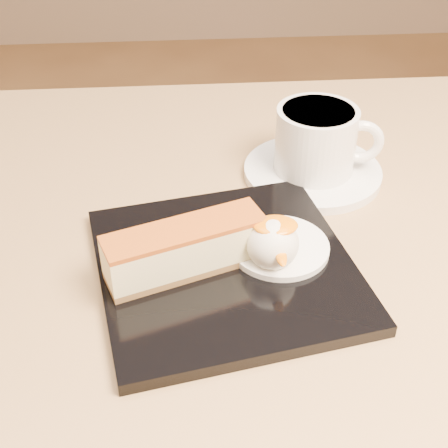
{
  "coord_description": "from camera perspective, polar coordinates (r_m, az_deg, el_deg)",
  "views": [
    {
      "loc": [
        -0.02,
        -0.42,
        1.09
      ],
      "look_at": [
        0.01,
        0.02,
        0.76
      ],
      "focal_mm": 50.0,
      "sensor_mm": 36.0,
      "label": 1
    }
  ],
  "objects": [
    {
      "name": "dessert_plate",
      "position": [
        0.56,
        0.15,
        -4.04
      ],
      "size": [
        0.26,
        0.26,
        0.01
      ],
      "primitive_type": "cube",
      "rotation": [
        0.0,
        0.0,
        0.19
      ],
      "color": "black",
      "rests_on": "table"
    },
    {
      "name": "ice_cream_scoop",
      "position": [
        0.54,
        4.46,
        -1.81
      ],
      "size": [
        0.05,
        0.05,
        0.05
      ],
      "primitive_type": "sphere",
      "color": "white",
      "rests_on": "cream_smear"
    },
    {
      "name": "mint_sprig",
      "position": [
        0.58,
        1.9,
        -0.35
      ],
      "size": [
        0.04,
        0.03,
        0.0
      ],
      "color": "#388F2E",
      "rests_on": "cream_smear"
    },
    {
      "name": "saucer",
      "position": [
        0.69,
        8.08,
        4.73
      ],
      "size": [
        0.15,
        0.15,
        0.01
      ],
      "primitive_type": "cylinder",
      "color": "white",
      "rests_on": "table"
    },
    {
      "name": "table",
      "position": [
        0.67,
        -0.64,
        -14.37
      ],
      "size": [
        0.8,
        0.8,
        0.72
      ],
      "color": "black",
      "rests_on": "ground"
    },
    {
      "name": "mango_sauce",
      "position": [
        0.53,
        4.74,
        -0.13
      ],
      "size": [
        0.04,
        0.03,
        0.01
      ],
      "primitive_type": "ellipsoid",
      "color": "orange",
      "rests_on": "ice_cream_scoop"
    },
    {
      "name": "cheesecake",
      "position": [
        0.53,
        -3.56,
        -2.26
      ],
      "size": [
        0.14,
        0.08,
        0.04
      ],
      "rotation": [
        0.0,
        0.0,
        0.35
      ],
      "color": "brown",
      "rests_on": "dessert_plate"
    },
    {
      "name": "cream_smear",
      "position": [
        0.57,
        5.09,
        -2.1
      ],
      "size": [
        0.09,
        0.09,
        0.01
      ],
      "primitive_type": "cylinder",
      "color": "white",
      "rests_on": "dessert_plate"
    },
    {
      "name": "coffee_cup",
      "position": [
        0.67,
        8.57,
        7.7
      ],
      "size": [
        0.11,
        0.09,
        0.07
      ],
      "rotation": [
        0.0,
        0.0,
        -0.16
      ],
      "color": "white",
      "rests_on": "saucer"
    }
  ]
}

